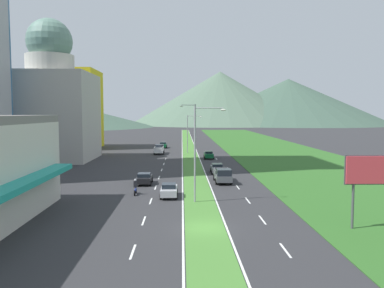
{
  "coord_description": "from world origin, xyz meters",
  "views": [
    {
      "loc": [
        -1.83,
        -30.32,
        9.18
      ],
      "look_at": [
        0.11,
        43.74,
        3.27
      ],
      "focal_mm": 36.31,
      "sensor_mm": 36.0,
      "label": 1
    }
  ],
  "objects_px": {
    "street_lamp_near": "(198,148)",
    "car_0": "(144,178)",
    "car_1": "(163,145)",
    "car_4": "(217,168)",
    "pickup_truck_1": "(223,175)",
    "motorcycle_rider": "(135,188)",
    "street_lamp_mid": "(194,132)",
    "car_3": "(169,190)",
    "pickup_truck_0": "(159,149)",
    "billboard_roadside": "(373,174)",
    "street_lamp_far": "(189,131)",
    "car_5": "(209,155)"
  },
  "relations": [
    {
      "from": "street_lamp_near",
      "to": "pickup_truck_0",
      "type": "relative_size",
      "value": 1.82
    },
    {
      "from": "street_lamp_far",
      "to": "car_3",
      "type": "xyz_separation_m",
      "value": [
        -3.1,
        -46.67,
        -4.31
      ]
    },
    {
      "from": "street_lamp_far",
      "to": "pickup_truck_1",
      "type": "distance_m",
      "value": 38.56
    },
    {
      "from": "car_4",
      "to": "pickup_truck_0",
      "type": "height_order",
      "value": "pickup_truck_0"
    },
    {
      "from": "car_4",
      "to": "street_lamp_mid",
      "type": "bearing_deg",
      "value": -145.97
    },
    {
      "from": "motorcycle_rider",
      "to": "street_lamp_far",
      "type": "bearing_deg",
      "value": -8.72
    },
    {
      "from": "pickup_truck_0",
      "to": "pickup_truck_1",
      "type": "relative_size",
      "value": 1.0
    },
    {
      "from": "street_lamp_near",
      "to": "car_0",
      "type": "xyz_separation_m",
      "value": [
        -6.55,
        10.5,
        -4.92
      ]
    },
    {
      "from": "pickup_truck_1",
      "to": "car_5",
      "type": "bearing_deg",
      "value": 179.93
    },
    {
      "from": "billboard_roadside",
      "to": "car_3",
      "type": "relative_size",
      "value": 1.47
    },
    {
      "from": "pickup_truck_1",
      "to": "pickup_truck_0",
      "type": "bearing_deg",
      "value": -164.15
    },
    {
      "from": "motorcycle_rider",
      "to": "car_3",
      "type": "bearing_deg",
      "value": -109.54
    },
    {
      "from": "car_1",
      "to": "motorcycle_rider",
      "type": "distance_m",
      "value": 58.88
    },
    {
      "from": "car_3",
      "to": "car_4",
      "type": "distance_m",
      "value": 18.25
    },
    {
      "from": "street_lamp_far",
      "to": "pickup_truck_0",
      "type": "distance_m",
      "value": 8.03
    },
    {
      "from": "car_0",
      "to": "pickup_truck_0",
      "type": "bearing_deg",
      "value": 0.4
    },
    {
      "from": "car_0",
      "to": "pickup_truck_0",
      "type": "relative_size",
      "value": 0.75
    },
    {
      "from": "billboard_roadside",
      "to": "pickup_truck_0",
      "type": "relative_size",
      "value": 1.1
    },
    {
      "from": "street_lamp_far",
      "to": "car_5",
      "type": "xyz_separation_m",
      "value": [
        3.74,
        -10.74,
        -4.3
      ]
    },
    {
      "from": "car_0",
      "to": "car_4",
      "type": "height_order",
      "value": "car_0"
    },
    {
      "from": "car_4",
      "to": "car_0",
      "type": "bearing_deg",
      "value": -48.48
    },
    {
      "from": "pickup_truck_1",
      "to": "car_0",
      "type": "bearing_deg",
      "value": -86.08
    },
    {
      "from": "street_lamp_mid",
      "to": "pickup_truck_1",
      "type": "height_order",
      "value": "street_lamp_mid"
    },
    {
      "from": "billboard_roadside",
      "to": "car_3",
      "type": "distance_m",
      "value": 20.84
    },
    {
      "from": "street_lamp_mid",
      "to": "street_lamp_far",
      "type": "height_order",
      "value": "street_lamp_mid"
    },
    {
      "from": "street_lamp_mid",
      "to": "car_3",
      "type": "relative_size",
      "value": 2.64
    },
    {
      "from": "car_1",
      "to": "car_4",
      "type": "height_order",
      "value": "car_1"
    },
    {
      "from": "street_lamp_mid",
      "to": "motorcycle_rider",
      "type": "relative_size",
      "value": 5.33
    },
    {
      "from": "street_lamp_mid",
      "to": "car_0",
      "type": "relative_size",
      "value": 2.62
    },
    {
      "from": "street_lamp_far",
      "to": "car_3",
      "type": "height_order",
      "value": "street_lamp_far"
    },
    {
      "from": "street_lamp_mid",
      "to": "street_lamp_far",
      "type": "distance_m",
      "value": 24.69
    },
    {
      "from": "motorcycle_rider",
      "to": "street_lamp_mid",
      "type": "bearing_deg",
      "value": -19.38
    },
    {
      "from": "car_0",
      "to": "pickup_truck_0",
      "type": "distance_m",
      "value": 37.81
    },
    {
      "from": "street_lamp_near",
      "to": "car_5",
      "type": "height_order",
      "value": "street_lamp_near"
    },
    {
      "from": "car_1",
      "to": "pickup_truck_1",
      "type": "bearing_deg",
      "value": -168.68
    },
    {
      "from": "street_lamp_far",
      "to": "car_5",
      "type": "distance_m",
      "value": 12.16
    },
    {
      "from": "car_0",
      "to": "car_4",
      "type": "distance_m",
      "value": 13.75
    },
    {
      "from": "street_lamp_near",
      "to": "car_3",
      "type": "bearing_deg",
      "value": 138.94
    },
    {
      "from": "car_3",
      "to": "street_lamp_near",
      "type": "bearing_deg",
      "value": -131.06
    },
    {
      "from": "car_4",
      "to": "pickup_truck_0",
      "type": "bearing_deg",
      "value": -159.79
    },
    {
      "from": "street_lamp_near",
      "to": "motorcycle_rider",
      "type": "xyz_separation_m",
      "value": [
        -6.94,
        4.06,
        -4.92
      ]
    },
    {
      "from": "street_lamp_mid",
      "to": "car_0",
      "type": "bearing_deg",
      "value": -115.82
    },
    {
      "from": "pickup_truck_1",
      "to": "motorcycle_rider",
      "type": "relative_size",
      "value": 2.7
    },
    {
      "from": "billboard_roadside",
      "to": "street_lamp_mid",
      "type": "bearing_deg",
      "value": 110.79
    },
    {
      "from": "street_lamp_near",
      "to": "pickup_truck_0",
      "type": "xyz_separation_m",
      "value": [
        -6.81,
        48.3,
        -4.68
      ]
    },
    {
      "from": "car_1",
      "to": "pickup_truck_1",
      "type": "height_order",
      "value": "pickup_truck_1"
    },
    {
      "from": "billboard_roadside",
      "to": "car_5",
      "type": "xyz_separation_m",
      "value": [
        -9.58,
        48.22,
        -3.64
      ]
    },
    {
      "from": "street_lamp_mid",
      "to": "pickup_truck_1",
      "type": "distance_m",
      "value": 14.79
    },
    {
      "from": "street_lamp_far",
      "to": "billboard_roadside",
      "type": "xyz_separation_m",
      "value": [
        13.32,
        -58.95,
        -0.66
      ]
    },
    {
      "from": "car_4",
      "to": "motorcycle_rider",
      "type": "relative_size",
      "value": 2.31
    }
  ]
}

